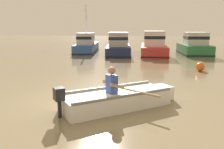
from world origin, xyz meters
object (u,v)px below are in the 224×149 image
object	(u,v)px
moored_boat_green	(194,46)
mooring_buoy	(200,67)
moored_boat_blue	(87,45)
moored_boat_red	(154,46)
rowboat_with_person	(118,98)
moored_boat_navy	(119,46)

from	to	relation	value
moored_boat_green	mooring_buoy	xyz separation A→B (m)	(-0.81, -7.93, -0.48)
moored_boat_blue	moored_boat_green	xyz separation A→B (m)	(9.47, -0.34, 0.03)
moored_boat_red	rowboat_with_person	bearing A→B (deg)	-93.19
moored_boat_red	moored_boat_green	distance (m)	3.38
rowboat_with_person	moored_boat_navy	world-z (taller)	moored_boat_navy
mooring_buoy	moored_boat_green	bearing A→B (deg)	84.17
moored_boat_navy	moored_boat_red	world-z (taller)	moored_boat_red
moored_boat_navy	moored_boat_green	xyz separation A→B (m)	(6.27, 0.96, 0.01)
moored_boat_red	mooring_buoy	distance (m)	7.95
moored_boat_blue	moored_boat_red	world-z (taller)	moored_boat_blue
moored_boat_navy	rowboat_with_person	bearing A→B (deg)	-80.98
rowboat_with_person	moored_boat_navy	bearing A→B (deg)	99.02
moored_boat_green	moored_boat_blue	bearing A→B (deg)	177.92
moored_boat_blue	mooring_buoy	world-z (taller)	moored_boat_blue
rowboat_with_person	moored_boat_green	world-z (taller)	moored_boat_green
moored_boat_blue	moored_boat_red	size ratio (longest dim) A/B	0.96
moored_boat_navy	moored_boat_red	size ratio (longest dim) A/B	0.90
moored_boat_navy	moored_boat_green	world-z (taller)	moored_boat_green
mooring_buoy	moored_boat_blue	bearing A→B (deg)	136.30
moored_boat_navy	moored_boat_red	xyz separation A→B (m)	(2.92, 0.54, 0.04)
moored_boat_blue	moored_boat_navy	bearing A→B (deg)	-22.24
rowboat_with_person	moored_boat_red	xyz separation A→B (m)	(0.78, 14.01, 0.48)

